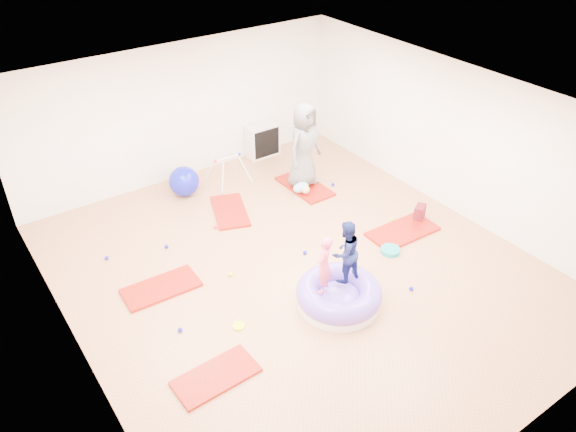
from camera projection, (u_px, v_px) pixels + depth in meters
room at (299, 197)px, 8.49m from camera, size 7.01×8.01×2.81m
gym_mat_front_left at (216, 376)px, 7.36m from camera, size 1.13×0.59×0.05m
gym_mat_mid_left at (161, 288)px, 8.84m from camera, size 1.21×0.64×0.05m
gym_mat_center_back at (230, 211)px, 10.70m from camera, size 0.96×1.31×0.05m
gym_mat_right at (403, 231)px, 10.13m from camera, size 1.31×0.68×0.05m
gym_mat_rear_right at (305, 186)px, 11.48m from camera, size 0.65×1.27×0.05m
inflatable_cushion at (339, 295)px, 8.49m from camera, size 1.31×1.31×0.41m
child_pink at (324, 262)px, 8.05m from camera, size 0.41×0.38×0.95m
child_navy at (346, 249)px, 8.24m from camera, size 0.52×0.42×1.03m
adult_caregiver at (304, 145)px, 11.04m from camera, size 0.98×0.78×1.74m
infant at (302, 188)px, 11.17m from camera, size 0.35×0.35×0.20m
ball_pit_balls at (275, 249)px, 9.66m from camera, size 4.85×3.60×0.07m
exercise_ball_blue at (184, 181)px, 11.10m from camera, size 0.60×0.60×0.60m
exercise_ball_orange at (186, 176)px, 11.49m from camera, size 0.39×0.39×0.39m
infant_play_gym at (228, 165)px, 11.48m from camera, size 0.75×0.71×0.57m
cube_shelf at (263, 141)px, 12.49m from camera, size 0.73×0.36×0.73m
balance_disc at (390, 250)px, 9.63m from camera, size 0.34×0.34×0.07m
backpack at (420, 213)px, 10.41m from camera, size 0.31×0.27×0.31m
yellow_toy at (239, 326)px, 8.15m from camera, size 0.18×0.18×0.03m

